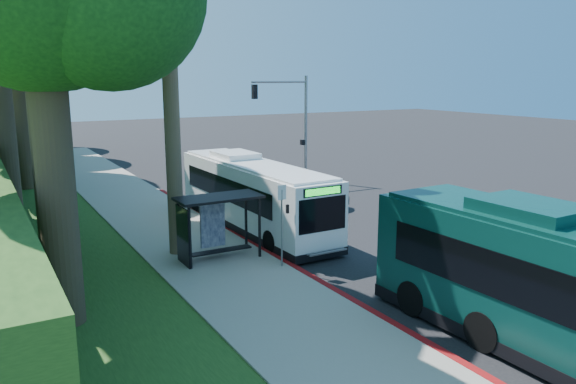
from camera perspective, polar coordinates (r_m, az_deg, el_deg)
ground at (r=27.64m, az=4.12°, el=-2.95°), size 140.00×140.00×0.00m
sidewalk at (r=24.46m, az=-10.29°, el=-4.93°), size 4.50×70.00×0.12m
red_curb at (r=21.84m, az=-0.99°, el=-6.76°), size 0.25×30.00×0.13m
grass_verge at (r=28.12m, az=-24.84°, el=-3.72°), size 8.00×70.00×0.06m
bus_shelter at (r=21.43m, az=-7.78°, el=-2.38°), size 3.20×1.51×2.55m
stop_sign_pole at (r=20.25m, az=-0.64°, el=-2.30°), size 0.35×0.06×3.17m
traffic_signal_pole at (r=37.31m, az=0.47°, el=7.79°), size 4.10×0.30×7.00m
tree_2 at (r=38.43m, az=-26.10°, el=15.79°), size 8.82×8.40×15.12m
tree_4 at (r=54.34m, az=-26.74°, el=13.41°), size 8.40×8.00×14.14m
tree_5 at (r=62.35m, az=-26.20°, el=12.38°), size 7.35×7.00×12.86m
white_bus at (r=25.98m, az=-3.65°, el=-0.15°), size 2.65×11.39×3.38m
pickup at (r=31.19m, az=1.18°, el=0.33°), size 3.43×6.22×1.65m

